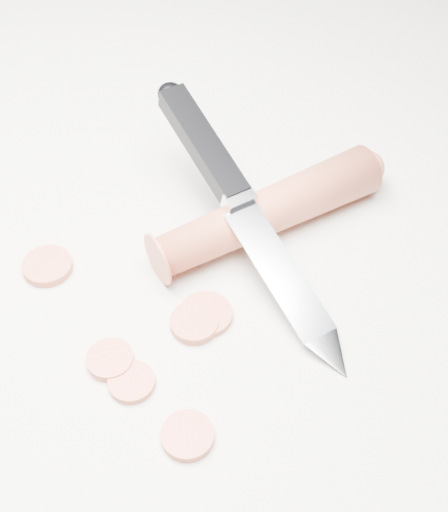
# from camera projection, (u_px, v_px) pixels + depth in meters

# --- Properties ---
(ground) EXTENTS (2.40, 2.40, 0.00)m
(ground) POSITION_uv_depth(u_px,v_px,m) (159.00, 268.00, 0.52)
(ground) COLOR silver
(ground) RESTS_ON ground
(carrot) EXTENTS (0.15, 0.16, 0.03)m
(carrot) POSITION_uv_depth(u_px,v_px,m) (268.00, 211.00, 0.53)
(carrot) COLOR #C05134
(carrot) RESTS_ON ground
(carrot_slice_0) EXTENTS (0.03, 0.03, 0.01)m
(carrot_slice_0) POSITION_uv_depth(u_px,v_px,m) (132.00, 382.00, 0.46)
(carrot_slice_0) COLOR #D75C3F
(carrot_slice_0) RESTS_ON ground
(carrot_slice_1) EXTENTS (0.04, 0.04, 0.01)m
(carrot_slice_1) POSITION_uv_depth(u_px,v_px,m) (48.00, 266.00, 0.52)
(carrot_slice_1) COLOR #D75C3F
(carrot_slice_1) RESTS_ON ground
(carrot_slice_2) EXTENTS (0.03, 0.03, 0.01)m
(carrot_slice_2) POSITION_uv_depth(u_px,v_px,m) (188.00, 436.00, 0.43)
(carrot_slice_2) COLOR #D75C3F
(carrot_slice_2) RESTS_ON ground
(carrot_slice_3) EXTENTS (0.03, 0.03, 0.01)m
(carrot_slice_3) POSITION_uv_depth(u_px,v_px,m) (110.00, 360.00, 0.47)
(carrot_slice_3) COLOR #D75C3F
(carrot_slice_3) RESTS_ON ground
(carrot_slice_4) EXTENTS (0.04, 0.04, 0.01)m
(carrot_slice_4) POSITION_uv_depth(u_px,v_px,m) (206.00, 314.00, 0.49)
(carrot_slice_4) COLOR #D75C3F
(carrot_slice_4) RESTS_ON ground
(carrot_slice_5) EXTENTS (0.03, 0.03, 0.01)m
(carrot_slice_5) POSITION_uv_depth(u_px,v_px,m) (195.00, 323.00, 0.49)
(carrot_slice_5) COLOR #D75C3F
(carrot_slice_5) RESTS_ON ground
(kitchen_knife) EXTENTS (0.20, 0.20, 0.08)m
(kitchen_knife) POSITION_uv_depth(u_px,v_px,m) (250.00, 214.00, 0.50)
(kitchen_knife) COLOR silver
(kitchen_knife) RESTS_ON ground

